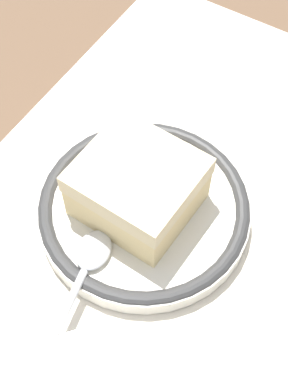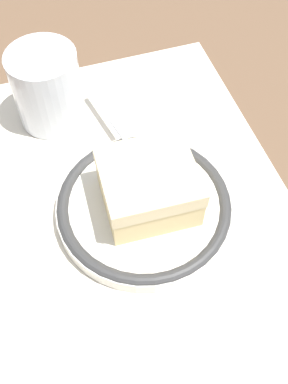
# 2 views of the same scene
# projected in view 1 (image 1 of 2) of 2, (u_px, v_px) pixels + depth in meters

# --- Properties ---
(ground_plane) EXTENTS (2.40, 2.40, 0.00)m
(ground_plane) POSITION_uv_depth(u_px,v_px,m) (164.00, 204.00, 0.48)
(ground_plane) COLOR brown
(placemat) EXTENTS (0.49, 0.32, 0.00)m
(placemat) POSITION_uv_depth(u_px,v_px,m) (164.00, 204.00, 0.48)
(placemat) COLOR beige
(placemat) RESTS_ON ground_plane
(plate) EXTENTS (0.17, 0.17, 0.02)m
(plate) POSITION_uv_depth(u_px,v_px,m) (144.00, 209.00, 0.46)
(plate) COLOR silver
(plate) RESTS_ON placemat
(cake_slice) EXTENTS (0.09, 0.09, 0.05)m
(cake_slice) POSITION_uv_depth(u_px,v_px,m) (138.00, 187.00, 0.44)
(cake_slice) COLOR beige
(cake_slice) RESTS_ON plate
(spoon) EXTENTS (0.13, 0.04, 0.01)m
(spoon) POSITION_uv_depth(u_px,v_px,m) (83.00, 272.00, 0.42)
(spoon) COLOR silver
(spoon) RESTS_ON plate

